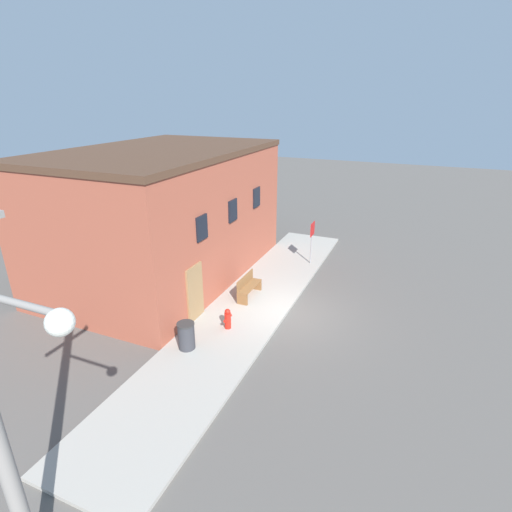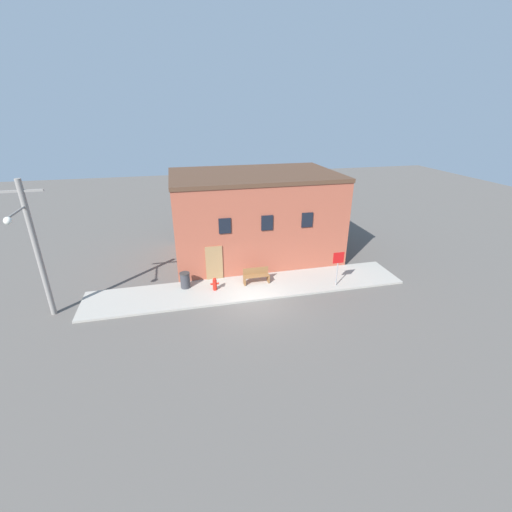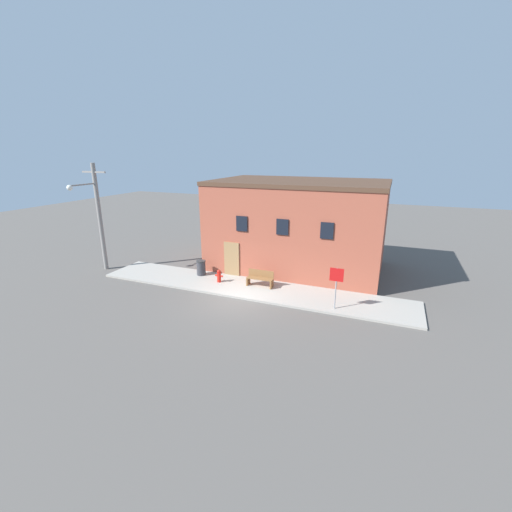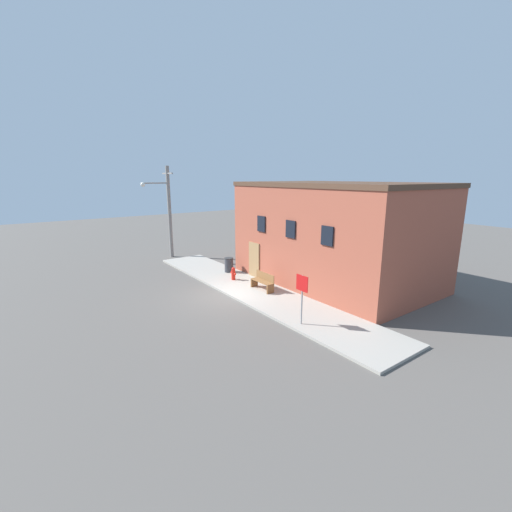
# 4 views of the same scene
# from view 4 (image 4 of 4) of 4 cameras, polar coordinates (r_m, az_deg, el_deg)

# --- Properties ---
(ground_plane) EXTENTS (80.00, 80.00, 0.00)m
(ground_plane) POSITION_cam_4_polar(r_m,az_deg,el_deg) (17.91, -4.72, -6.63)
(ground_plane) COLOR #56514C
(sidewalk) EXTENTS (18.09, 2.99, 0.12)m
(sidewalk) POSITION_cam_4_polar(r_m,az_deg,el_deg) (18.66, -0.79, -5.57)
(sidewalk) COLOR #9E998E
(sidewalk) RESTS_ON ground
(brick_building) EXTENTS (10.80, 6.89, 5.73)m
(brick_building) POSITION_cam_4_polar(r_m,az_deg,el_deg) (20.16, 13.05, 3.73)
(brick_building) COLOR #9E4C38
(brick_building) RESTS_ON ground
(fire_hydrant) EXTENTS (0.49, 0.23, 0.75)m
(fire_hydrant) POSITION_cam_4_polar(r_m,az_deg,el_deg) (20.11, -3.80, -2.93)
(fire_hydrant) COLOR red
(fire_hydrant) RESTS_ON sidewalk
(stop_sign) EXTENTS (0.65, 0.06, 2.08)m
(stop_sign) POSITION_cam_4_polar(r_m,az_deg,el_deg) (13.95, 7.67, -5.70)
(stop_sign) COLOR gray
(stop_sign) RESTS_ON sidewalk
(bench) EXTENTS (1.51, 0.44, 0.92)m
(bench) POSITION_cam_4_polar(r_m,az_deg,el_deg) (18.31, 1.17, -4.27)
(bench) COLOR brown
(bench) RESTS_ON sidewalk
(trash_bin) EXTENTS (0.57, 0.57, 0.92)m
(trash_bin) POSITION_cam_4_polar(r_m,az_deg,el_deg) (21.75, -4.54, -1.47)
(trash_bin) COLOR #333338
(trash_bin) RESTS_ON sidewalk
(utility_pole) EXTENTS (1.80, 2.16, 6.81)m
(utility_pole) POSITION_cam_4_polar(r_m,az_deg,el_deg) (26.55, -14.52, 7.62)
(utility_pole) COLOR gray
(utility_pole) RESTS_ON ground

